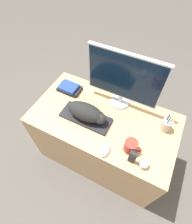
{
  "coord_description": "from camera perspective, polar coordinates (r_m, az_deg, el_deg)",
  "views": [
    {
      "loc": [
        0.32,
        -0.44,
        1.97
      ],
      "look_at": [
        -0.07,
        0.33,
        0.79
      ],
      "focal_mm": 28.0,
      "sensor_mm": 36.0,
      "label": 1
    }
  ],
  "objects": [
    {
      "name": "ground_plane",
      "position": [
        2.04,
        -2.62,
        -20.94
      ],
      "size": [
        12.0,
        12.0,
        0.0
      ],
      "primitive_type": "plane",
      "color": "#4C4742"
    },
    {
      "name": "desk",
      "position": [
        1.81,
        2.14,
        -8.53
      ],
      "size": [
        1.26,
        0.68,
        0.73
      ],
      "color": "tan",
      "rests_on": "ground_plane"
    },
    {
      "name": "keyboard",
      "position": [
        1.49,
        -3.38,
        -1.78
      ],
      "size": [
        0.43,
        0.17,
        0.02
      ],
      "color": "black",
      "rests_on": "desk"
    },
    {
      "name": "cat",
      "position": [
        1.41,
        -2.97,
        -0.15
      ],
      "size": [
        0.34,
        0.15,
        0.14
      ],
      "color": "black",
      "rests_on": "keyboard"
    },
    {
      "name": "monitor",
      "position": [
        1.4,
        9.11,
        10.72
      ],
      "size": [
        0.62,
        0.17,
        0.52
      ],
      "color": "#B7B7BC",
      "rests_on": "desk"
    },
    {
      "name": "computer_mouse",
      "position": [
        1.33,
        3.0,
        -12.49
      ],
      "size": [
        0.06,
        0.11,
        0.03
      ],
      "color": "silver",
      "rests_on": "desk"
    },
    {
      "name": "coffee_mug",
      "position": [
        1.33,
        11.36,
        -10.91
      ],
      "size": [
        0.13,
        0.1,
        0.11
      ],
      "color": "#9E2D23",
      "rests_on": "desk"
    },
    {
      "name": "pen_cup",
      "position": [
        1.5,
        21.94,
        -3.95
      ],
      "size": [
        0.08,
        0.08,
        0.19
      ],
      "color": "#B2A893",
      "rests_on": "desk"
    },
    {
      "name": "baseball",
      "position": [
        1.32,
        15.43,
        -15.92
      ],
      "size": [
        0.07,
        0.07,
        0.07
      ],
      "color": "silver",
      "rests_on": "desk"
    },
    {
      "name": "phone",
      "position": [
        1.28,
        11.8,
        -14.26
      ],
      "size": [
        0.05,
        0.03,
        0.14
      ],
      "color": "black",
      "rests_on": "desk"
    },
    {
      "name": "book_stack",
      "position": [
        1.7,
        -8.74,
        7.76
      ],
      "size": [
        0.23,
        0.15,
        0.06
      ],
      "color": "black",
      "rests_on": "desk"
    }
  ]
}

